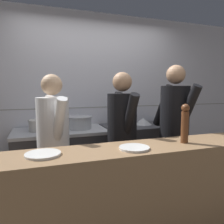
{
  "coord_description": "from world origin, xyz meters",
  "views": [
    {
      "loc": [
        -0.91,
        -1.91,
        1.45
      ],
      "look_at": [
        -0.01,
        0.68,
        1.15
      ],
      "focal_mm": 35.0,
      "sensor_mm": 36.0,
      "label": 1
    }
  ],
  "objects_px": {
    "mixing_bowl_steel": "(143,121)",
    "pepper_mill": "(185,123)",
    "sauce_pot": "(79,122)",
    "plated_dish_main": "(43,154)",
    "chef_line": "(174,128)",
    "chef_sous": "(122,137)",
    "chef_head_cook": "(53,144)",
    "plated_dish_appetiser": "(134,148)",
    "stock_pot": "(39,125)",
    "oven_range": "(61,162)"
  },
  "relations": [
    {
      "from": "oven_range",
      "to": "pepper_mill",
      "type": "bearing_deg",
      "value": -55.33
    },
    {
      "from": "chef_head_cook",
      "to": "chef_sous",
      "type": "distance_m",
      "value": 0.75
    },
    {
      "from": "oven_range",
      "to": "pepper_mill",
      "type": "xyz_separation_m",
      "value": [
        0.95,
        -1.37,
        0.7
      ]
    },
    {
      "from": "stock_pot",
      "to": "chef_head_cook",
      "type": "xyz_separation_m",
      "value": [
        0.13,
        -0.71,
        -0.09
      ]
    },
    {
      "from": "plated_dish_main",
      "to": "chef_sous",
      "type": "distance_m",
      "value": 1.08
    },
    {
      "from": "mixing_bowl_steel",
      "to": "plated_dish_appetiser",
      "type": "relative_size",
      "value": 1.13
    },
    {
      "from": "chef_sous",
      "to": "mixing_bowl_steel",
      "type": "bearing_deg",
      "value": 45.89
    },
    {
      "from": "pepper_mill",
      "to": "chef_sous",
      "type": "bearing_deg",
      "value": 117.1
    },
    {
      "from": "stock_pot",
      "to": "chef_sous",
      "type": "xyz_separation_m",
      "value": [
        0.88,
        -0.72,
        -0.07
      ]
    },
    {
      "from": "chef_sous",
      "to": "chef_line",
      "type": "relative_size",
      "value": 0.94
    },
    {
      "from": "mixing_bowl_steel",
      "to": "pepper_mill",
      "type": "bearing_deg",
      "value": -102.78
    },
    {
      "from": "chef_sous",
      "to": "chef_line",
      "type": "bearing_deg",
      "value": -2.23
    },
    {
      "from": "plated_dish_main",
      "to": "plated_dish_appetiser",
      "type": "relative_size",
      "value": 1.05
    },
    {
      "from": "oven_range",
      "to": "stock_pot",
      "type": "bearing_deg",
      "value": 178.13
    },
    {
      "from": "mixing_bowl_steel",
      "to": "chef_head_cook",
      "type": "distance_m",
      "value": 1.59
    },
    {
      "from": "plated_dish_appetiser",
      "to": "pepper_mill",
      "type": "height_order",
      "value": "pepper_mill"
    },
    {
      "from": "stock_pot",
      "to": "mixing_bowl_steel",
      "type": "height_order",
      "value": "stock_pot"
    },
    {
      "from": "mixing_bowl_steel",
      "to": "oven_range",
      "type": "bearing_deg",
      "value": -177.98
    },
    {
      "from": "plated_dish_main",
      "to": "chef_sous",
      "type": "bearing_deg",
      "value": 35.71
    },
    {
      "from": "stock_pot",
      "to": "chef_line",
      "type": "distance_m",
      "value": 1.74
    },
    {
      "from": "sauce_pot",
      "to": "chef_head_cook",
      "type": "relative_size",
      "value": 0.23
    },
    {
      "from": "oven_range",
      "to": "plated_dish_main",
      "type": "relative_size",
      "value": 4.74
    },
    {
      "from": "sauce_pot",
      "to": "mixing_bowl_steel",
      "type": "height_order",
      "value": "sauce_pot"
    },
    {
      "from": "sauce_pot",
      "to": "plated_dish_main",
      "type": "relative_size",
      "value": 1.4
    },
    {
      "from": "plated_dish_appetiser",
      "to": "mixing_bowl_steel",
      "type": "bearing_deg",
      "value": 60.24
    },
    {
      "from": "plated_dish_main",
      "to": "pepper_mill",
      "type": "height_order",
      "value": "pepper_mill"
    },
    {
      "from": "oven_range",
      "to": "chef_line",
      "type": "distance_m",
      "value": 1.58
    },
    {
      "from": "oven_range",
      "to": "sauce_pot",
      "type": "bearing_deg",
      "value": -1.12
    },
    {
      "from": "oven_range",
      "to": "stock_pot",
      "type": "relative_size",
      "value": 4.63
    },
    {
      "from": "pepper_mill",
      "to": "sauce_pot",
      "type": "bearing_deg",
      "value": 116.75
    },
    {
      "from": "mixing_bowl_steel",
      "to": "chef_sous",
      "type": "relative_size",
      "value": 0.17
    },
    {
      "from": "oven_range",
      "to": "mixing_bowl_steel",
      "type": "xyz_separation_m",
      "value": [
        1.27,
        0.04,
        0.49
      ]
    },
    {
      "from": "pepper_mill",
      "to": "chef_head_cook",
      "type": "distance_m",
      "value": 1.3
    },
    {
      "from": "stock_pot",
      "to": "sauce_pot",
      "type": "relative_size",
      "value": 0.73
    },
    {
      "from": "sauce_pot",
      "to": "plated_dish_main",
      "type": "distance_m",
      "value": 1.43
    },
    {
      "from": "chef_line",
      "to": "sauce_pot",
      "type": "bearing_deg",
      "value": 136.72
    },
    {
      "from": "pepper_mill",
      "to": "chef_sous",
      "type": "xyz_separation_m",
      "value": [
        -0.34,
        0.66,
        -0.24
      ]
    },
    {
      "from": "stock_pot",
      "to": "pepper_mill",
      "type": "height_order",
      "value": "pepper_mill"
    },
    {
      "from": "plated_dish_main",
      "to": "pepper_mill",
      "type": "xyz_separation_m",
      "value": [
        1.21,
        -0.03,
        0.17
      ]
    },
    {
      "from": "mixing_bowl_steel",
      "to": "chef_line",
      "type": "relative_size",
      "value": 0.16
    },
    {
      "from": "pepper_mill",
      "to": "chef_line",
      "type": "height_order",
      "value": "chef_line"
    },
    {
      "from": "mixing_bowl_steel",
      "to": "chef_line",
      "type": "bearing_deg",
      "value": -86.64
    },
    {
      "from": "mixing_bowl_steel",
      "to": "chef_sous",
      "type": "xyz_separation_m",
      "value": [
        -0.66,
        -0.76,
        -0.03
      ]
    },
    {
      "from": "sauce_pot",
      "to": "chef_line",
      "type": "bearing_deg",
      "value": -33.49
    },
    {
      "from": "chef_sous",
      "to": "plated_dish_appetiser",
      "type": "bearing_deg",
      "value": -107.12
    },
    {
      "from": "mixing_bowl_steel",
      "to": "pepper_mill",
      "type": "xyz_separation_m",
      "value": [
        -0.32,
        -1.42,
        0.21
      ]
    },
    {
      "from": "plated_dish_appetiser",
      "to": "chef_sous",
      "type": "bearing_deg",
      "value": 76.06
    },
    {
      "from": "plated_dish_appetiser",
      "to": "pepper_mill",
      "type": "relative_size",
      "value": 0.7
    },
    {
      "from": "plated_dish_main",
      "to": "chef_sous",
      "type": "relative_size",
      "value": 0.16
    },
    {
      "from": "plated_dish_appetiser",
      "to": "chef_head_cook",
      "type": "height_order",
      "value": "chef_head_cook"
    }
  ]
}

